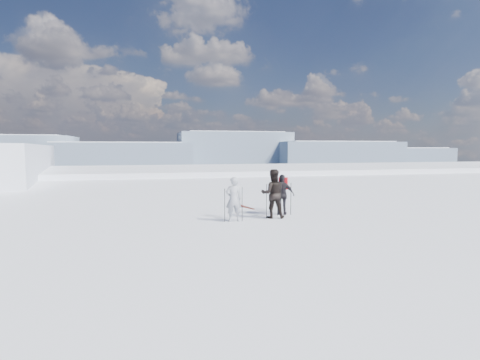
# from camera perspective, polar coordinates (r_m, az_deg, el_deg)

# --- Properties ---
(lake_basin) EXTENTS (820.00, 820.00, 71.62)m
(lake_basin) POSITION_cam_1_polar(r_m,az_deg,el_deg) (42.89, -5.44, -7.48)
(lake_basin) COLOR white
(lake_basin) RESTS_ON ground
(far_mountain_range) EXTENTS (770.00, 110.00, 53.00)m
(far_mountain_range) POSITION_cam_1_polar(r_m,az_deg,el_deg) (467.72, -9.13, 3.68)
(far_mountain_range) COLOR slate
(far_mountain_range) RESTS_ON ground
(skier_grey) EXTENTS (0.61, 0.40, 1.66)m
(skier_grey) POSITION_cam_1_polar(r_m,az_deg,el_deg) (13.81, -1.00, -2.94)
(skier_grey) COLOR #9B9EA9
(skier_grey) RESTS_ON ground
(skier_dark) EXTENTS (1.05, 0.89, 1.90)m
(skier_dark) POSITION_cam_1_polar(r_m,az_deg,el_deg) (14.51, 5.03, -2.09)
(skier_dark) COLOR black
(skier_dark) RESTS_ON ground
(skier_pack) EXTENTS (1.04, 0.80, 1.65)m
(skier_pack) POSITION_cam_1_polar(r_m,az_deg,el_deg) (15.25, 6.46, -2.24)
(skier_pack) COLOR black
(skier_pack) RESTS_ON ground
(backpack) EXTENTS (0.40, 0.34, 0.49)m
(backpack) POSITION_cam_1_polar(r_m,az_deg,el_deg) (15.40, 6.63, 1.82)
(backpack) COLOR red
(backpack) RESTS_ON skier_pack
(ski_poles) EXTENTS (2.92, 0.86, 1.34)m
(ski_poles) POSITION_cam_1_polar(r_m,az_deg,el_deg) (14.45, 3.78, -3.37)
(ski_poles) COLOR black
(ski_poles) RESTS_ON ground
(skis_loose) EXTENTS (0.78, 1.67, 0.03)m
(skis_loose) POSITION_cam_1_polar(r_m,az_deg,el_deg) (17.29, 0.49, -4.05)
(skis_loose) COLOR black
(skis_loose) RESTS_ON ground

